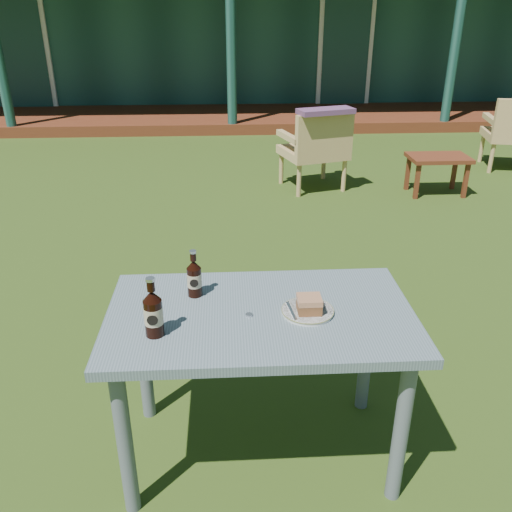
{
  "coord_description": "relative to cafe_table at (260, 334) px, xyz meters",
  "views": [
    {
      "loc": [
        -0.12,
        -3.41,
        1.82
      ],
      "look_at": [
        0.0,
        -1.3,
        0.82
      ],
      "focal_mm": 38.0,
      "sensor_mm": 36.0,
      "label": 1
    }
  ],
  "objects": [
    {
      "name": "floral_throw",
      "position": [
        0.87,
        3.52,
        0.23
      ],
      "size": [
        0.59,
        0.37,
        0.05
      ],
      "primitive_type": "cube",
      "rotation": [
        0.0,
        0.0,
        3.43
      ],
      "color": "#633B61",
      "rests_on": "armchair_left"
    },
    {
      "name": "fork",
      "position": [
        0.12,
        -0.03,
        0.12
      ],
      "size": [
        0.03,
        0.14,
        0.0
      ],
      "primitive_type": "cube",
      "rotation": [
        0.0,
        0.0,
        0.13
      ],
      "color": "silver",
      "rests_on": "plate"
    },
    {
      "name": "plate",
      "position": [
        0.18,
        -0.02,
        0.11
      ],
      "size": [
        0.2,
        0.2,
        0.01
      ],
      "color": "silver",
      "rests_on": "cafe_table"
    },
    {
      "name": "cafe_table",
      "position": [
        0.0,
        0.0,
        0.0
      ],
      "size": [
        1.2,
        0.7,
        0.72
      ],
      "color": "slate",
      "rests_on": "ground"
    },
    {
      "name": "cola_bottle_near",
      "position": [
        -0.26,
        0.15,
        0.18
      ],
      "size": [
        0.06,
        0.06,
        0.2
      ],
      "color": "black",
      "rests_on": "cafe_table"
    },
    {
      "name": "pavilion",
      "position": [
        -0.0,
        10.99,
        0.99
      ],
      "size": [
        15.8,
        8.3,
        3.45
      ],
      "color": "#1A433B",
      "rests_on": "ground"
    },
    {
      "name": "bottle_cap",
      "position": [
        -0.05,
        -0.03,
        0.11
      ],
      "size": [
        0.03,
        0.03,
        0.01
      ],
      "primitive_type": "cylinder",
      "color": "silver",
      "rests_on": "cafe_table"
    },
    {
      "name": "cake_slice",
      "position": [
        0.19,
        -0.03,
        0.15
      ],
      "size": [
        0.09,
        0.09,
        0.06
      ],
      "color": "brown",
      "rests_on": "plate"
    },
    {
      "name": "side_table",
      "position": [
        2.05,
        3.47,
        -0.28
      ],
      "size": [
        0.6,
        0.4,
        0.4
      ],
      "color": "#5E2A16",
      "rests_on": "ground"
    },
    {
      "name": "armchair_left",
      "position": [
        0.82,
        3.68,
        -0.16
      ],
      "size": [
        0.75,
        0.72,
        0.82
      ],
      "color": "tan",
      "rests_on": "ground"
    },
    {
      "name": "cola_bottle_far",
      "position": [
        -0.39,
        -0.14,
        0.19
      ],
      "size": [
        0.07,
        0.07,
        0.23
      ],
      "color": "black",
      "rests_on": "cafe_table"
    },
    {
      "name": "ground",
      "position": [
        0.0,
        1.6,
        -0.62
      ],
      "size": [
        80.0,
        80.0,
        0.0
      ],
      "primitive_type": "plane",
      "color": "#334916"
    }
  ]
}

